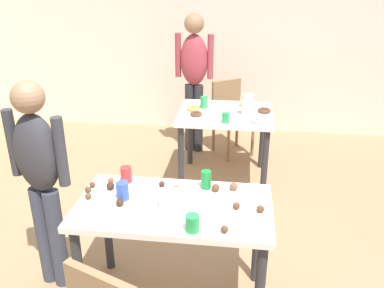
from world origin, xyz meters
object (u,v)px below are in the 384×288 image
(person_girl_near, at_px, (40,171))
(pitcher_far, at_px, (248,105))
(dining_table_far, at_px, (225,123))
(mixing_bowl, at_px, (173,201))
(soda_can, at_px, (206,180))
(person_adult_far, at_px, (194,71))
(chair_far_table, at_px, (230,113))
(dining_table_near, at_px, (174,220))

(person_girl_near, bearing_deg, pitcher_far, 51.28)
(dining_table_far, height_order, mixing_bowl, mixing_bowl)
(person_girl_near, bearing_deg, soda_can, 8.19)
(person_adult_far, bearing_deg, mixing_bowl, -85.84)
(soda_can, relative_size, pitcher_far, 0.59)
(person_adult_far, height_order, soda_can, person_adult_far)
(dining_table_far, relative_size, mixing_bowl, 5.30)
(person_adult_far, height_order, mixing_bowl, person_adult_far)
(dining_table_far, bearing_deg, chair_far_table, 87.80)
(person_girl_near, bearing_deg, dining_table_far, 57.21)
(dining_table_far, bearing_deg, pitcher_far, -15.69)
(chair_far_table, relative_size, person_adult_far, 0.53)
(dining_table_near, distance_m, pitcher_far, 1.80)
(dining_table_far, height_order, person_adult_far, person_adult_far)
(chair_far_table, bearing_deg, dining_table_near, -95.73)
(mixing_bowl, bearing_deg, person_girl_near, 173.20)
(chair_far_table, height_order, pitcher_far, pitcher_far)
(person_adult_far, bearing_deg, dining_table_far, -60.66)
(soda_can, bearing_deg, person_adult_far, 98.90)
(soda_can, bearing_deg, chair_far_table, 88.10)
(chair_far_table, bearing_deg, soda_can, -91.90)
(chair_far_table, height_order, person_adult_far, person_adult_far)
(person_girl_near, height_order, person_adult_far, person_adult_far)
(person_girl_near, distance_m, soda_can, 1.07)
(dining_table_far, xyz_separation_m, chair_far_table, (0.03, 0.74, -0.14))
(dining_table_far, bearing_deg, mixing_bowl, -96.92)
(chair_far_table, distance_m, mixing_bowl, 2.59)
(mixing_bowl, distance_m, pitcher_far, 1.81)
(person_girl_near, relative_size, soda_can, 12.08)
(chair_far_table, relative_size, mixing_bowl, 4.97)
(mixing_bowl, height_order, pitcher_far, pitcher_far)
(mixing_bowl, relative_size, pitcher_far, 0.84)
(dining_table_near, xyz_separation_m, dining_table_far, (0.23, 1.79, -0.00))
(dining_table_near, distance_m, soda_can, 0.34)
(dining_table_near, relative_size, person_girl_near, 0.81)
(dining_table_far, distance_m, person_adult_far, 0.90)
(chair_far_table, relative_size, person_girl_near, 0.59)
(person_girl_near, relative_size, person_adult_far, 0.90)
(dining_table_far, height_order, pitcher_far, pitcher_far)
(soda_can, bearing_deg, person_girl_near, -171.81)
(dining_table_near, height_order, person_adult_far, person_adult_far)
(person_adult_far, xyz_separation_m, mixing_bowl, (0.18, -2.54, -0.20))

